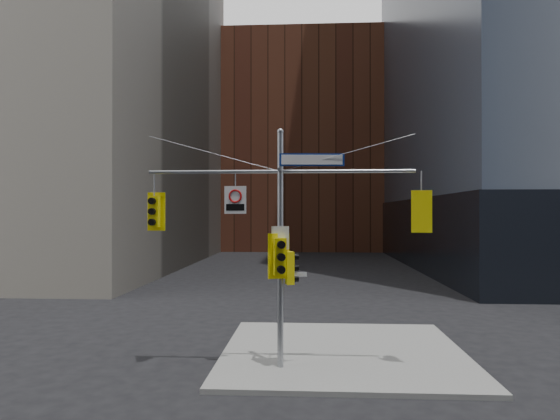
# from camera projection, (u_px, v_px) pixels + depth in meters

# --- Properties ---
(ground) EXTENTS (160.00, 160.00, 0.00)m
(ground) POSITION_uv_depth(u_px,v_px,m) (276.00, 396.00, 12.91)
(ground) COLOR black
(ground) RESTS_ON ground
(sidewalk_corner) EXTENTS (8.00, 8.00, 0.15)m
(sidewalk_corner) POSITION_uv_depth(u_px,v_px,m) (343.00, 352.00, 16.79)
(sidewalk_corner) COLOR gray
(sidewalk_corner) RESTS_ON ground
(brick_midrise) EXTENTS (26.00, 20.00, 28.00)m
(brick_midrise) POSITION_uv_depth(u_px,v_px,m) (303.00, 148.00, 70.91)
(brick_midrise) COLOR brown
(brick_midrise) RESTS_ON ground
(signal_assembly) EXTENTS (8.00, 0.80, 7.30)m
(signal_assembly) POSITION_uv_depth(u_px,v_px,m) (280.00, 224.00, 14.93)
(signal_assembly) COLOR #94979C
(signal_assembly) RESTS_ON ground
(traffic_light_west_arm) EXTENTS (0.56, 0.47, 1.18)m
(traffic_light_west_arm) POSITION_uv_depth(u_px,v_px,m) (154.00, 212.00, 15.17)
(traffic_light_west_arm) COLOR #FDE80D
(traffic_light_west_arm) RESTS_ON ground
(traffic_light_east_arm) EXTENTS (0.59, 0.52, 1.24)m
(traffic_light_east_arm) POSITION_uv_depth(u_px,v_px,m) (421.00, 211.00, 14.69)
(traffic_light_east_arm) COLOR #FDE80D
(traffic_light_east_arm) RESTS_ON ground
(traffic_light_pole_side) EXTENTS (0.43, 0.36, 0.98)m
(traffic_light_pole_side) POSITION_uv_depth(u_px,v_px,m) (291.00, 268.00, 14.92)
(traffic_light_pole_side) COLOR #FDE80D
(traffic_light_pole_side) RESTS_ON ground
(traffic_light_pole_front) EXTENTS (0.63, 0.59, 1.35)m
(traffic_light_pole_front) POSITION_uv_depth(u_px,v_px,m) (280.00, 257.00, 14.66)
(traffic_light_pole_front) COLOR #FDE80D
(traffic_light_pole_front) RESTS_ON ground
(street_sign_blade) EXTENTS (1.95, 0.20, 0.38)m
(street_sign_blade) POSITION_uv_depth(u_px,v_px,m) (312.00, 160.00, 14.89)
(street_sign_blade) COLOR navy
(street_sign_blade) RESTS_ON ground
(regulatory_sign_arm) EXTENTS (0.67, 0.11, 0.83)m
(regulatory_sign_arm) POSITION_uv_depth(u_px,v_px,m) (235.00, 199.00, 14.99)
(regulatory_sign_arm) COLOR silver
(regulatory_sign_arm) RESTS_ON ground
(regulatory_sign_pole) EXTENTS (0.53, 0.09, 0.69)m
(regulatory_sign_pole) POSITION_uv_depth(u_px,v_px,m) (280.00, 238.00, 14.81)
(regulatory_sign_pole) COLOR silver
(regulatory_sign_pole) RESTS_ON ground
(street_blade_ew) EXTENTS (0.69, 0.12, 0.14)m
(street_blade_ew) POSITION_uv_depth(u_px,v_px,m) (295.00, 274.00, 14.90)
(street_blade_ew) COLOR silver
(street_blade_ew) RESTS_ON ground
(street_blade_ns) EXTENTS (0.08, 0.77, 0.15)m
(street_blade_ns) POSITION_uv_depth(u_px,v_px,m) (281.00, 279.00, 15.38)
(street_blade_ns) COLOR #145926
(street_blade_ns) RESTS_ON ground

